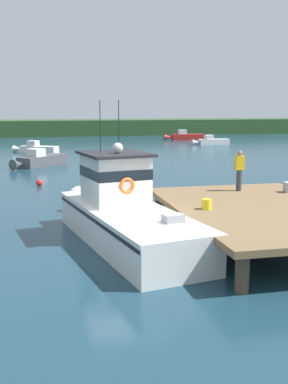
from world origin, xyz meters
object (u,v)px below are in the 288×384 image
(bait_bucket, at_px, (207,204))
(moored_boat_near_channel, at_px, (185,136))
(moored_boat_mid_harbor, at_px, (36,149))
(mooring_buoy_inshore, at_px, (39,183))
(moored_boat_far_left, at_px, (39,160))
(deckhand_by_the_boat, at_px, (239,170))
(moored_boat_outer_mooring, at_px, (211,141))
(main_fishing_boat, at_px, (122,212))

(bait_bucket, distance_m, moored_boat_near_channel, 49.75)
(moored_boat_mid_harbor, distance_m, mooring_buoy_inshore, 20.18)
(moored_boat_near_channel, xyz_separation_m, moored_boat_far_left, (-19.69, -24.95, 0.00))
(deckhand_by_the_boat, height_order, moored_boat_near_channel, deckhand_by_the_boat)
(deckhand_by_the_boat, height_order, moored_boat_outer_mooring, deckhand_by_the_boat)
(moored_boat_far_left, bearing_deg, main_fishing_boat, -82.97)
(main_fishing_boat, distance_m, mooring_buoy_inshore, 12.46)
(deckhand_by_the_boat, bearing_deg, main_fishing_boat, -159.37)
(moored_boat_outer_mooring, distance_m, moored_boat_far_left, 26.19)
(moored_boat_near_channel, xyz_separation_m, moored_boat_mid_harbor, (-19.94, -14.27, -0.06))
(deckhand_by_the_boat, distance_m, mooring_buoy_inshore, 13.02)
(bait_bucket, distance_m, moored_boat_mid_harbor, 33.85)
(moored_boat_outer_mooring, relative_size, moored_boat_mid_harbor, 1.00)
(bait_bucket, height_order, moored_boat_far_left, bait_bucket)
(moored_boat_near_channel, bearing_deg, moored_boat_mid_harbor, -144.41)
(bait_bucket, relative_size, moored_boat_far_left, 0.07)
(moored_boat_near_channel, relative_size, mooring_buoy_inshore, 14.57)
(moored_boat_near_channel, height_order, mooring_buoy_inshore, moored_boat_near_channel)
(deckhand_by_the_boat, bearing_deg, moored_boat_far_left, 111.68)
(bait_bucket, height_order, moored_boat_outer_mooring, bait_bucket)
(moored_boat_outer_mooring, bearing_deg, moored_boat_near_channel, 94.49)
(main_fishing_boat, relative_size, moored_boat_far_left, 2.09)
(moored_boat_outer_mooring, bearing_deg, deckhand_by_the_boat, -109.09)
(moored_boat_outer_mooring, distance_m, moored_boat_near_channel, 8.48)
(moored_boat_near_channel, bearing_deg, moored_boat_far_left, -128.28)
(bait_bucket, bearing_deg, moored_boat_far_left, 103.28)
(deckhand_by_the_boat, distance_m, moored_boat_outer_mooring, 38.32)
(moored_boat_mid_harbor, bearing_deg, moored_boat_near_channel, 35.59)
(moored_boat_far_left, height_order, mooring_buoy_inshore, moored_boat_far_left)
(moored_boat_mid_harbor, distance_m, moored_boat_far_left, 10.69)
(deckhand_by_the_boat, relative_size, mooring_buoy_inshore, 4.35)
(main_fishing_boat, relative_size, bait_bucket, 29.31)
(moored_boat_far_left, bearing_deg, moored_boat_near_channel, 51.72)
(bait_bucket, relative_size, moored_boat_mid_harbor, 0.07)
(moored_boat_far_left, distance_m, mooring_buoy_inshore, 9.50)
(main_fishing_boat, bearing_deg, moored_boat_outer_mooring, 65.12)
(moored_boat_far_left, bearing_deg, mooring_buoy_inshore, -90.38)
(mooring_buoy_inshore, bearing_deg, moored_boat_mid_harbor, 90.53)
(moored_boat_outer_mooring, distance_m, moored_boat_mid_harbor, 21.40)
(main_fishing_boat, distance_m, bait_bucket, 2.91)
(moored_boat_outer_mooring, relative_size, moored_boat_near_channel, 0.84)
(moored_boat_near_channel, relative_size, moored_boat_mid_harbor, 1.19)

